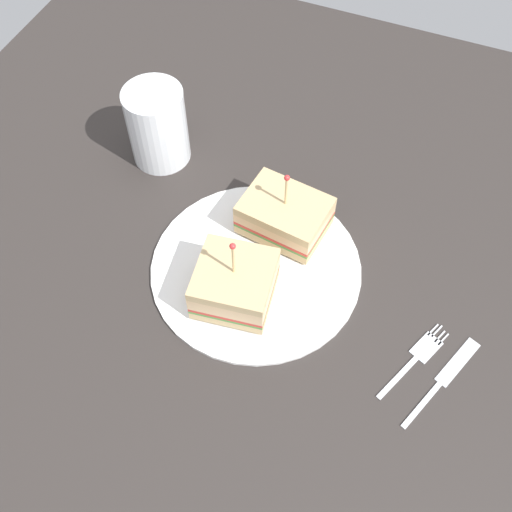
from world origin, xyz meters
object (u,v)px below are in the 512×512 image
object	(u,v)px
fork	(419,355)
drink_glass	(158,129)
sandwich_half_back	(285,215)
plate	(256,267)
sandwich_half_front	(235,284)
knife	(445,377)

from	to	relation	value
fork	drink_glass	bearing A→B (deg)	-21.85
sandwich_half_back	drink_glass	xyz separation A→B (cm)	(20.36, -5.87, 1.59)
plate	drink_glass	xyz separation A→B (cm)	(19.30, -12.60, 4.41)
plate	sandwich_half_front	distance (cm)	5.77
sandwich_half_back	drink_glass	world-z (taller)	drink_glass
sandwich_half_front	knife	xyz separation A→B (cm)	(-25.24, 0.32, -3.38)
plate	sandwich_half_back	world-z (taller)	sandwich_half_back
drink_glass	fork	bearing A→B (deg)	158.15
plate	fork	bearing A→B (deg)	170.20
plate	fork	world-z (taller)	plate
sandwich_half_front	sandwich_half_back	xyz separation A→B (cm)	(-1.70, -11.55, -0.28)
sandwich_half_back	fork	xyz separation A→B (cm)	(-20.24, 10.40, -3.10)
plate	drink_glass	world-z (taller)	drink_glass
fork	knife	bearing A→B (deg)	156.04
knife	fork	bearing A→B (deg)	-23.96
fork	knife	world-z (taller)	same
plate	drink_glass	size ratio (longest dim) A/B	2.34
sandwich_half_front	sandwich_half_back	size ratio (longest dim) A/B	0.95
sandwich_half_front	drink_glass	size ratio (longest dim) A/B	0.96
sandwich_half_back	fork	size ratio (longest dim) A/B	0.99
plate	sandwich_half_front	xyz separation A→B (cm)	(0.65, 4.82, 3.10)
knife	plate	bearing A→B (deg)	-11.82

